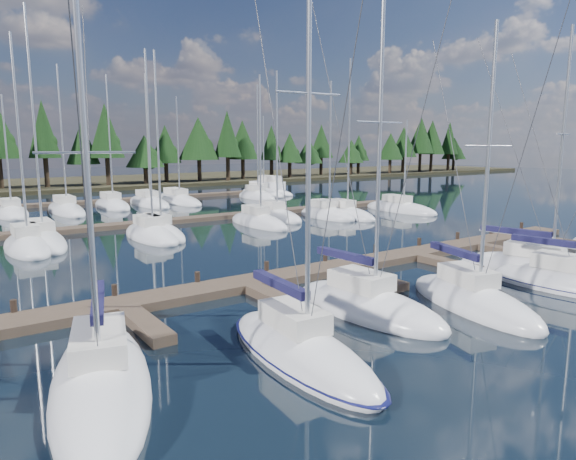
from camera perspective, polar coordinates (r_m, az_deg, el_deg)
ground at (r=38.77m, az=-6.10°, el=-0.99°), size 260.00×260.00×0.00m
far_shore at (r=95.50m, az=-23.72°, el=4.70°), size 220.00×30.00×0.60m
main_dock at (r=28.52m, az=6.22°, el=-4.41°), size 44.00×6.13×0.90m
back_docks at (r=56.54m, az=-15.68°, el=2.23°), size 50.00×21.80×0.40m
front_sailboat_0 at (r=16.37m, az=-20.04°, el=-15.55°), size 5.18×9.81×12.42m
front_sailboat_1 at (r=17.46m, az=1.34°, el=-13.21°), size 3.24×8.63×15.53m
front_sailboat_2 at (r=22.16m, az=8.77°, el=-8.34°), size 3.48×8.13×14.34m
front_sailboat_3 at (r=23.98m, az=19.77°, el=-7.42°), size 4.53×8.34×12.67m
front_sailboat_4 at (r=28.78m, az=28.50°, el=-5.25°), size 3.78×8.00×12.38m
front_sailboat_5 at (r=31.22m, az=26.33°, el=-3.98°), size 4.60×9.41×13.73m
back_sailboat_rows at (r=52.24m, az=-13.14°, el=1.84°), size 45.36×32.87×16.96m
motor_yacht_right at (r=72.32m, az=-2.30°, el=4.34°), size 5.49×9.23×4.38m
tree_line at (r=85.25m, az=-24.10°, el=9.03°), size 183.13×11.74×12.94m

